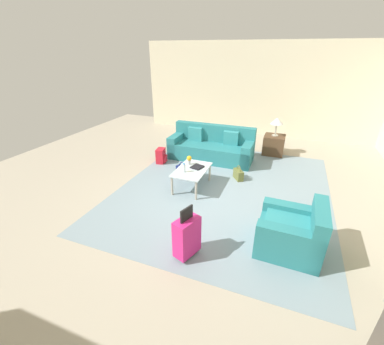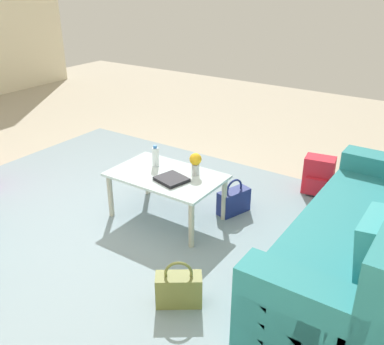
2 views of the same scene
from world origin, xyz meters
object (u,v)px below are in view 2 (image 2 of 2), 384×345
Objects in this scene: coffee_table_book at (172,179)px; backpack_red at (318,176)px; couch at (372,246)px; handbag_olive at (179,289)px; coffee_table at (166,180)px; water_bottle at (155,156)px; flower_vase at (196,162)px; handbag_navy at (234,201)px.

coffee_table_book is 1.65m from backpack_red.
handbag_olive is at bearing 44.16° from couch.
coffee_table is 4.06× the size of coffee_table_book.
coffee_table_book is at bearing 146.31° from coffee_table.
coffee_table is at bearing 153.43° from water_bottle.
couch reaches higher than water_bottle.
backpack_red is (-0.78, -1.14, -0.38)m from flower_vase.
handbag_olive is 0.89× the size of backpack_red.
backpack_red is at bearing -135.29° from water_bottle.
water_bottle reaches higher than coffee_table_book.
couch is 2.01m from water_bottle.
coffee_table_book reaches higher than coffee_table.
coffee_table is at bearing 52.17° from backpack_red.
couch reaches higher than coffee_table_book.
water_bottle is (1.99, 0.00, 0.23)m from couch.
couch is at bearing 178.18° from flower_vase.
coffee_table_book is at bearing 55.17° from handbag_navy.
couch is at bearing 180.00° from water_bottle.
backpack_red is (-0.53, -0.86, 0.06)m from handbag_navy.
coffee_table_book is 0.63× the size of backpack_red.
coffee_table is 1.65m from backpack_red.
handbag_navy is (-0.36, -0.51, -0.34)m from coffee_table_book.
backpack_red reaches higher than handbag_olive.
water_bottle is 0.57× the size of handbag_navy.
handbag_navy is (0.30, -1.32, 0.00)m from handbag_olive.
handbag_olive is 2.19m from backpack_red.
coffee_table is 2.85× the size of handbag_navy.
handbag_olive is (-0.77, 0.89, -0.26)m from coffee_table.
flower_vase reaches higher than coffee_table.
flower_vase reaches higher than water_bottle.
handbag_navy is 0.89× the size of backpack_red.
flower_vase is at bearing 55.56° from backpack_red.
coffee_table_book is at bearing 150.64° from water_bottle.
handbag_navy is at bearing -14.09° from couch.
couch is 1.80m from coffee_table.
handbag_navy is at bearing -137.81° from coffee_table.
handbag_navy is (-0.68, -0.33, -0.42)m from water_bottle.
flower_vase is (-0.22, -0.15, 0.18)m from coffee_table.
handbag_olive is at bearing 84.04° from backpack_red.
handbag_olive is at bearing 118.02° from flower_vase.
water_bottle is 1.45m from handbag_olive.
coffee_table is 5.00× the size of water_bottle.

